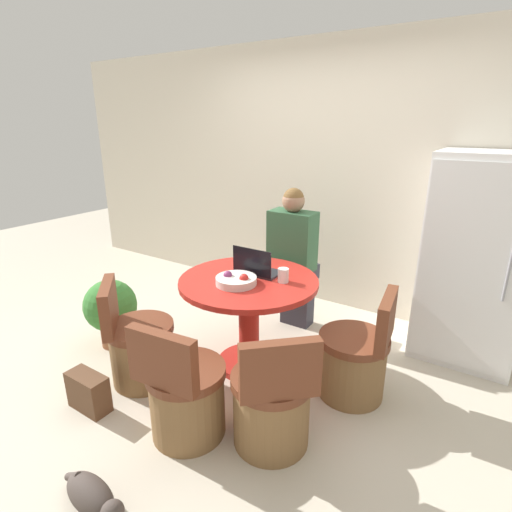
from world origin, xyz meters
name	(u,v)px	position (x,y,z in m)	size (l,w,h in m)	color
ground_plane	(231,372)	(0.00, 0.00, 0.00)	(12.00, 12.00, 0.00)	beige
wall_back	(327,179)	(0.00, 1.65, 1.30)	(7.00, 0.06, 2.60)	beige
refrigerator	(476,260)	(1.43, 1.28, 0.82)	(0.74, 0.65, 1.64)	white
dining_table	(249,305)	(0.06, 0.16, 0.52)	(1.03, 1.03, 0.74)	#B2261E
chair_near_left_corner	(139,348)	(-0.51, -0.44, 0.27)	(0.55, 0.55, 0.79)	brown
chair_near_camera	(185,397)	(0.15, -0.66, 0.27)	(0.48, 0.49, 0.79)	brown
chair_near_right_corner	(272,405)	(0.63, -0.44, 0.27)	(0.55, 0.55, 0.79)	brown
chair_right_side	(355,361)	(0.87, 0.27, 0.27)	(0.49, 0.48, 0.79)	brown
person_seated	(294,255)	(0.04, 0.90, 0.71)	(0.40, 0.37, 1.32)	#2D2D38
laptop	(256,268)	(0.05, 0.27, 0.79)	(0.33, 0.21, 0.22)	#232328
fruit_bowl	(236,280)	(0.04, 0.03, 0.77)	(0.29, 0.29, 0.09)	beige
coffee_cup	(283,275)	(0.30, 0.25, 0.79)	(0.08, 0.08, 0.10)	white
cat	(93,496)	(0.12, -1.30, 0.09)	(0.48, 0.18, 0.17)	#473D38
potted_plant	(111,308)	(-1.09, -0.23, 0.35)	(0.44, 0.44, 0.59)	#935638
handbag	(88,392)	(-0.55, -0.85, 0.13)	(0.30, 0.14, 0.26)	brown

